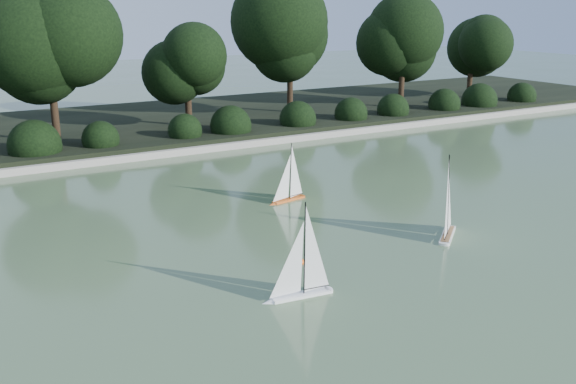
{
  "coord_description": "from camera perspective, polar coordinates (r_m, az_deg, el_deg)",
  "views": [
    {
      "loc": [
        -6.17,
        -6.96,
        3.87
      ],
      "look_at": [
        -0.73,
        2.39,
        0.7
      ],
      "focal_mm": 40.0,
      "sensor_mm": 36.0,
      "label": 1
    }
  ],
  "objects": [
    {
      "name": "sailboat_orange",
      "position": [
        13.07,
        -0.19,
        0.03
      ],
      "size": [
        0.95,
        0.32,
        1.29
      ],
      "color": "orange",
      "rests_on": "ground"
    },
    {
      "name": "sailboat_white_a",
      "position": [
        8.84,
        0.7,
        -8.03
      ],
      "size": [
        1.07,
        0.28,
        1.46
      ],
      "color": "white",
      "rests_on": "ground"
    },
    {
      "name": "ground",
      "position": [
        10.08,
        10.54,
        -6.56
      ],
      "size": [
        80.0,
        80.0,
        0.0
      ],
      "primitive_type": "plane",
      "color": "#405634",
      "rests_on": "ground"
    },
    {
      "name": "tree_line",
      "position": [
        19.87,
        -8.47,
        12.61
      ],
      "size": [
        26.31,
        3.93,
        4.39
      ],
      "color": "black",
      "rests_on": "ground"
    },
    {
      "name": "pond_coping",
      "position": [
        17.53,
        -8.87,
        3.68
      ],
      "size": [
        40.0,
        0.35,
        0.18
      ],
      "primitive_type": "cube",
      "color": "gray",
      "rests_on": "ground"
    },
    {
      "name": "race_buoy",
      "position": [
        10.06,
        1.1,
        -6.31
      ],
      "size": [
        0.14,
        0.14,
        0.14
      ],
      "primitive_type": "sphere",
      "color": "#FF5A0D",
      "rests_on": "ground"
    },
    {
      "name": "far_bank",
      "position": [
        21.22,
        -12.88,
        5.83
      ],
      "size": [
        40.0,
        8.0,
        0.3
      ],
      "primitive_type": "cube",
      "color": "black",
      "rests_on": "ground"
    },
    {
      "name": "sailboat_white_b",
      "position": [
        11.51,
        14.12,
        -2.58
      ],
      "size": [
        0.97,
        0.83,
        1.55
      ],
      "color": "white",
      "rests_on": "ground"
    },
    {
      "name": "shrub_hedge",
      "position": [
        18.28,
        -9.96,
        5.3
      ],
      "size": [
        29.1,
        1.1,
        1.1
      ],
      "color": "black",
      "rests_on": "ground"
    }
  ]
}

